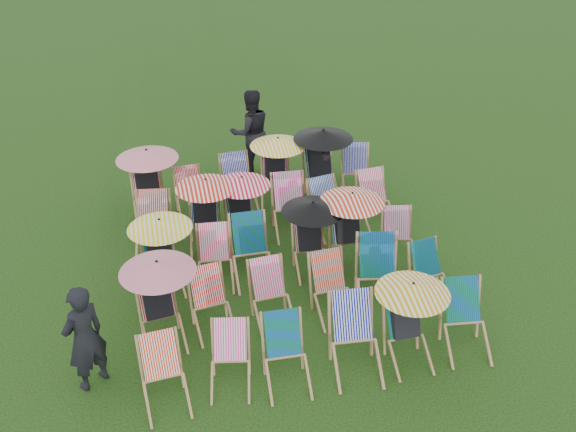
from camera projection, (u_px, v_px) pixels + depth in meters
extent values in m
plane|color=black|center=(284.00, 274.00, 10.55)|extent=(100.00, 100.00, 0.00)
cube|color=red|center=(159.00, 355.00, 8.11)|extent=(0.47, 0.37, 0.53)
cube|color=#EA2E90|center=(230.00, 340.00, 8.39)|extent=(0.48, 0.39, 0.51)
cube|color=#096732|center=(283.00, 333.00, 8.41)|extent=(0.48, 0.36, 0.55)
cube|color=#060C8C|center=(352.00, 315.00, 8.61)|extent=(0.55, 0.43, 0.62)
cube|color=#0B774A|center=(403.00, 316.00, 8.76)|extent=(0.44, 0.33, 0.52)
cube|color=black|center=(404.00, 318.00, 8.72)|extent=(0.37, 0.38, 0.55)
sphere|color=tan|center=(403.00, 298.00, 8.65)|extent=(0.19, 0.19, 0.19)
cylinder|color=black|center=(411.00, 306.00, 8.58)|extent=(0.03, 0.03, 0.64)
cone|color=#DB9C0B|center=(413.00, 288.00, 8.42)|extent=(1.00, 1.00, 0.16)
cube|color=#0A702E|center=(462.00, 300.00, 8.96)|extent=(0.53, 0.42, 0.58)
cube|color=red|center=(156.00, 296.00, 9.07)|extent=(0.50, 0.40, 0.55)
cube|color=black|center=(157.00, 298.00, 9.04)|extent=(0.43, 0.44, 0.58)
sphere|color=tan|center=(153.00, 277.00, 8.95)|extent=(0.20, 0.20, 0.20)
cylinder|color=black|center=(160.00, 285.00, 8.89)|extent=(0.03, 0.03, 0.68)
cone|color=#D56D83|center=(157.00, 267.00, 8.73)|extent=(1.06, 1.06, 0.16)
cube|color=red|center=(207.00, 285.00, 9.32)|extent=(0.49, 0.38, 0.53)
cube|color=#EF2F77|center=(267.00, 277.00, 9.47)|extent=(0.48, 0.37, 0.54)
cube|color=red|center=(328.00, 270.00, 9.60)|extent=(0.49, 0.37, 0.55)
cube|color=#0B752A|center=(377.00, 255.00, 9.78)|extent=(0.60, 0.50, 0.64)
cube|color=#0A6B36|center=(425.00, 258.00, 9.93)|extent=(0.48, 0.39, 0.52)
cube|color=#0B774A|center=(159.00, 250.00, 10.12)|extent=(0.48, 0.38, 0.52)
cube|color=black|center=(159.00, 252.00, 10.08)|extent=(0.41, 0.43, 0.55)
sphere|color=tan|center=(156.00, 234.00, 10.00)|extent=(0.19, 0.19, 0.19)
cylinder|color=black|center=(161.00, 240.00, 9.94)|extent=(0.03, 0.03, 0.64)
cone|color=yellow|center=(159.00, 224.00, 9.79)|extent=(1.00, 1.00, 0.15)
cube|color=#FD3275|center=(214.00, 242.00, 10.28)|extent=(0.49, 0.38, 0.54)
cube|color=#096131|center=(249.00, 233.00, 10.37)|extent=(0.52, 0.38, 0.61)
cube|color=red|center=(308.00, 233.00, 10.54)|extent=(0.46, 0.35, 0.53)
cube|color=black|center=(309.00, 234.00, 10.50)|extent=(0.39, 0.40, 0.55)
sphere|color=tan|center=(308.00, 216.00, 10.43)|extent=(0.19, 0.19, 0.19)
cylinder|color=black|center=(313.00, 222.00, 10.35)|extent=(0.03, 0.03, 0.65)
cone|color=black|center=(313.00, 207.00, 10.20)|extent=(1.02, 1.02, 0.16)
cube|color=#0829AD|center=(346.00, 225.00, 10.70)|extent=(0.47, 0.35, 0.55)
cube|color=black|center=(346.00, 226.00, 10.66)|extent=(0.40, 0.41, 0.58)
sphere|color=tan|center=(346.00, 208.00, 10.58)|extent=(0.20, 0.20, 0.20)
cylinder|color=black|center=(351.00, 214.00, 10.50)|extent=(0.03, 0.03, 0.68)
cone|color=red|center=(352.00, 198.00, 10.34)|extent=(1.06, 1.06, 0.16)
cube|color=#D22A7B|center=(397.00, 222.00, 10.85)|extent=(0.48, 0.40, 0.51)
cube|color=red|center=(153.00, 209.00, 11.06)|extent=(0.55, 0.45, 0.60)
cube|color=navy|center=(204.00, 209.00, 11.16)|extent=(0.49, 0.39, 0.54)
cube|color=black|center=(204.00, 211.00, 11.12)|extent=(0.42, 0.43, 0.57)
sphere|color=tan|center=(203.00, 193.00, 11.04)|extent=(0.20, 0.20, 0.20)
cylinder|color=black|center=(207.00, 199.00, 10.96)|extent=(0.03, 0.03, 0.66)
cone|color=red|center=(206.00, 184.00, 10.80)|extent=(1.04, 1.04, 0.16)
cube|color=#081DB0|center=(239.00, 206.00, 11.32)|extent=(0.44, 0.33, 0.52)
cube|color=black|center=(239.00, 207.00, 11.28)|extent=(0.37, 0.38, 0.54)
sphere|color=tan|center=(238.00, 191.00, 11.21)|extent=(0.19, 0.19, 0.19)
cylinder|color=black|center=(242.00, 196.00, 11.14)|extent=(0.03, 0.03, 0.63)
cone|color=red|center=(242.00, 181.00, 10.99)|extent=(0.99, 0.99, 0.15)
cube|color=#FE32A1|center=(288.00, 191.00, 11.57)|extent=(0.54, 0.41, 0.61)
cube|color=navy|center=(323.00, 194.00, 11.58)|extent=(0.53, 0.43, 0.56)
cube|color=#D52A5F|center=(372.00, 186.00, 11.81)|extent=(0.51, 0.39, 0.57)
cube|color=#C0060A|center=(147.00, 182.00, 11.92)|extent=(0.50, 0.38, 0.59)
cube|color=black|center=(147.00, 183.00, 11.87)|extent=(0.42, 0.44, 0.61)
sphere|color=tan|center=(144.00, 165.00, 11.79)|extent=(0.22, 0.22, 0.22)
cylinder|color=black|center=(149.00, 171.00, 11.71)|extent=(0.03, 0.03, 0.72)
cone|color=#E37482|center=(147.00, 154.00, 11.54)|extent=(1.13, 1.13, 0.17)
cube|color=red|center=(188.00, 181.00, 12.11)|extent=(0.45, 0.35, 0.52)
cube|color=#0F079E|center=(235.00, 169.00, 12.37)|extent=(0.51, 0.39, 0.58)
cube|color=#DA2B71|center=(275.00, 167.00, 12.52)|extent=(0.52, 0.43, 0.56)
cube|color=black|center=(275.00, 168.00, 12.48)|extent=(0.46, 0.47, 0.58)
sphere|color=tan|center=(275.00, 151.00, 12.40)|extent=(0.20, 0.20, 0.20)
cylinder|color=black|center=(278.00, 157.00, 12.31)|extent=(0.03, 0.03, 0.68)
cone|color=yellow|center=(278.00, 142.00, 12.15)|extent=(1.07, 1.07, 0.17)
cube|color=#0831AF|center=(318.00, 161.00, 12.62)|extent=(0.51, 0.39, 0.60)
cube|color=black|center=(319.00, 162.00, 12.57)|extent=(0.43, 0.45, 0.63)
sphere|color=tan|center=(318.00, 145.00, 12.49)|extent=(0.22, 0.22, 0.22)
cylinder|color=black|center=(323.00, 150.00, 12.41)|extent=(0.03, 0.03, 0.73)
cone|color=black|center=(323.00, 134.00, 12.23)|extent=(1.15, 1.15, 0.18)
cube|color=#070794|center=(355.00, 158.00, 12.82)|extent=(0.53, 0.43, 0.56)
imported|color=black|center=(85.00, 338.00, 8.09)|extent=(0.68, 0.65, 1.57)
imported|color=black|center=(251.00, 132.00, 13.24)|extent=(0.96, 0.80, 1.81)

